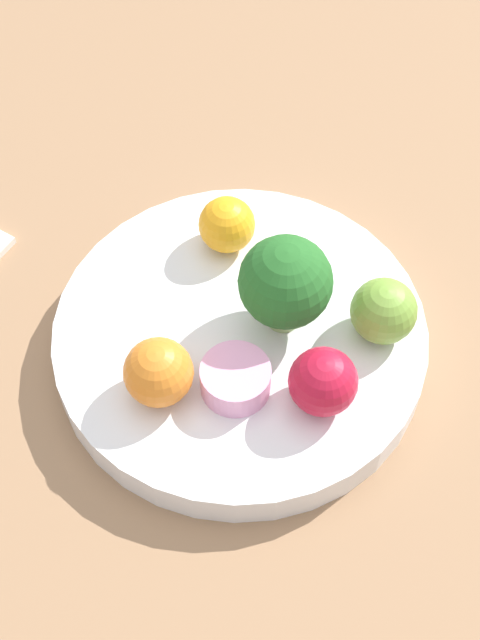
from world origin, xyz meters
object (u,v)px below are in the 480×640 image
at_px(bowl, 240,340).
at_px(apple_red, 384,311).
at_px(broccoli, 285,283).
at_px(small_cup, 236,379).
at_px(apple_green, 320,385).
at_px(orange_front, 154,368).
at_px(orange_back, 227,225).

xyz_separation_m(bowl, apple_red, (0.07, 0.07, 0.04)).
distance_m(broccoli, small_cup, 0.07).
height_order(bowl, broccoli, broccoli).
height_order(bowl, apple_green, apple_green).
relative_size(apple_red, apple_green, 1.01).
bearing_deg(apple_red, orange_front, -116.96).
height_order(apple_red, orange_front, same).
height_order(broccoli, apple_red, broccoli).
relative_size(broccoli, apple_green, 1.68).
bearing_deg(orange_front, small_cup, 45.24).
bearing_deg(small_cup, apple_green, 34.91).
xyz_separation_m(broccoli, apple_red, (0.05, 0.04, -0.02)).
xyz_separation_m(apple_red, apple_green, (0.01, -0.07, -0.00)).
bearing_deg(bowl, small_cup, -46.83).
bearing_deg(apple_green, broccoli, 154.19).
xyz_separation_m(apple_red, small_cup, (-0.03, -0.10, -0.01)).
bearing_deg(orange_front, bowl, 86.24).
height_order(bowl, apple_red, apple_red).
height_order(apple_green, small_cup, apple_green).
height_order(apple_red, orange_back, apple_red).
xyz_separation_m(bowl, orange_front, (-0.00, -0.07, 0.04)).
relative_size(apple_red, orange_back, 1.10).
height_order(apple_green, orange_back, apple_green).
relative_size(bowl, apple_red, 5.73).
distance_m(bowl, orange_front, 0.08).
relative_size(bowl, orange_back, 6.30).
bearing_deg(broccoli, orange_back, 166.27).
bearing_deg(orange_back, broccoli, -13.73).
height_order(bowl, orange_front, orange_front).
relative_size(apple_green, orange_back, 1.09).
height_order(bowl, orange_back, orange_back).
bearing_deg(bowl, apple_green, -2.42).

